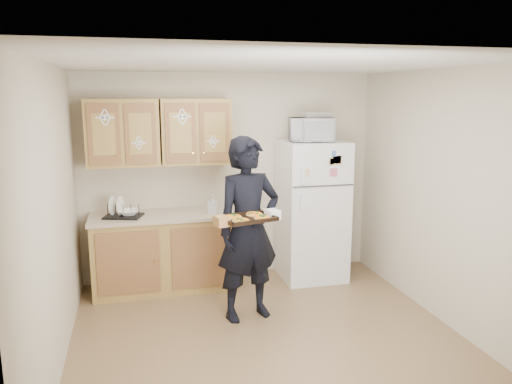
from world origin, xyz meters
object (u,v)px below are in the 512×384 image
person (248,229)px  dish_rack (123,210)px  refrigerator (312,210)px  microwave (311,130)px  baking_tray (248,219)px

person → dish_rack: size_ratio=4.70×
person → dish_rack: person is taller
refrigerator → person: size_ratio=0.92×
person → microwave: size_ratio=3.67×
person → baking_tray: size_ratio=3.88×
person → dish_rack: bearing=127.8°
refrigerator → person: 1.37m
refrigerator → dish_rack: (-2.23, 0.02, 0.13)m
person → microwave: bearing=27.5°
baking_tray → dish_rack: bearing=118.3°
baking_tray → dish_rack: size_ratio=1.21×
refrigerator → baking_tray: size_ratio=3.56×
baking_tray → microwave: (1.04, 1.16, 0.73)m
microwave → dish_rack: microwave is taller
baking_tray → person: bearing=60.9°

